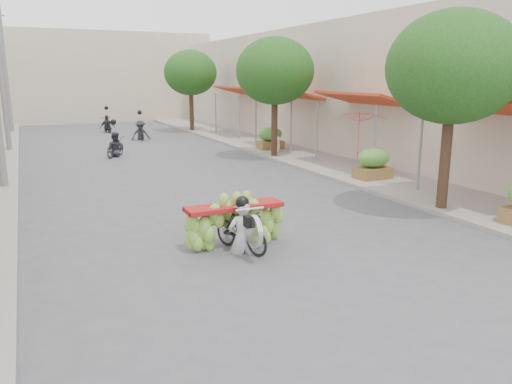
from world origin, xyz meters
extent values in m
plane|color=#505055|center=(0.00, 0.00, 0.00)|extent=(120.00, 120.00, 0.00)
cube|color=gray|center=(7.00, 15.00, 0.06)|extent=(4.00, 60.00, 0.12)
cube|color=#C0B29F|center=(12.00, 14.00, 3.00)|extent=(8.00, 40.00, 6.00)
cube|color=#AC3216|center=(7.12, 4.00, 2.75)|extent=(1.77, 4.20, 0.53)
cylinder|color=slate|center=(6.30, 5.90, 1.27)|extent=(0.08, 0.08, 2.55)
cube|color=#AC3216|center=(7.12, 10.00, 2.75)|extent=(1.77, 4.20, 0.53)
cylinder|color=slate|center=(6.30, 8.10, 1.27)|extent=(0.08, 0.08, 2.55)
cylinder|color=slate|center=(6.30, 11.90, 1.27)|extent=(0.08, 0.08, 2.55)
cube|color=#AC3216|center=(7.12, 16.00, 2.75)|extent=(1.77, 4.20, 0.53)
cylinder|color=slate|center=(6.30, 14.10, 1.27)|extent=(0.08, 0.08, 2.55)
cylinder|color=slate|center=(6.30, 17.90, 1.27)|extent=(0.08, 0.08, 2.55)
cube|color=#AC3216|center=(7.12, 22.00, 2.75)|extent=(1.77, 4.20, 0.53)
cylinder|color=slate|center=(6.30, 20.10, 1.27)|extent=(0.08, 0.08, 2.55)
cylinder|color=slate|center=(6.30, 23.90, 1.27)|extent=(0.08, 0.08, 2.55)
cube|color=#C2B599|center=(0.00, 38.00, 3.50)|extent=(20.00, 6.00, 7.00)
cylinder|color=slate|center=(-5.40, 21.00, 4.00)|extent=(0.24, 0.24, 8.00)
cylinder|color=slate|center=(-5.40, 30.00, 4.00)|extent=(0.24, 0.24, 8.00)
cylinder|color=#3A2719|center=(5.40, 4.00, 1.60)|extent=(0.28, 0.28, 3.20)
ellipsoid|color=#1F4F17|center=(5.40, 4.00, 3.80)|extent=(3.40, 3.40, 2.90)
cylinder|color=#3A2719|center=(5.40, 14.00, 1.60)|extent=(0.28, 0.28, 3.20)
ellipsoid|color=#1F4F17|center=(5.40, 14.00, 3.80)|extent=(3.40, 3.40, 2.90)
cylinder|color=#3A2719|center=(5.40, 26.00, 1.60)|extent=(0.28, 0.28, 3.20)
ellipsoid|color=#1F4F17|center=(5.40, 26.00, 3.80)|extent=(3.40, 3.40, 2.90)
cube|color=brown|center=(6.20, 8.00, 0.37)|extent=(1.20, 0.80, 0.50)
ellipsoid|color=#509337|center=(6.20, 8.00, 0.95)|extent=(1.20, 0.88, 0.66)
cube|color=brown|center=(6.20, 16.00, 0.37)|extent=(1.20, 0.80, 0.50)
ellipsoid|color=#509337|center=(6.20, 16.00, 0.95)|extent=(1.20, 0.88, 0.66)
imported|color=black|center=(-0.75, 3.39, 0.46)|extent=(0.94, 1.64, 0.93)
cylinder|color=silver|center=(-0.75, 2.74, 0.62)|extent=(0.10, 0.66, 0.66)
cube|color=black|center=(-0.75, 2.84, 0.80)|extent=(0.28, 0.22, 0.22)
cylinder|color=silver|center=(-0.75, 2.94, 1.02)|extent=(0.60, 0.05, 0.05)
cube|color=maroon|center=(-0.75, 3.74, 0.88)|extent=(2.10, 0.55, 0.10)
imported|color=silver|center=(-0.75, 3.34, 1.10)|extent=(0.58, 0.43, 1.60)
sphere|color=black|center=(-0.75, 3.31, 1.87)|extent=(0.28, 0.28, 0.28)
imported|color=red|center=(5.85, 8.36, 2.46)|extent=(2.40, 2.40, 1.72)
imported|color=white|center=(5.99, 14.98, 0.88)|extent=(0.87, 0.82, 1.53)
imported|color=black|center=(-0.99, 17.37, 0.44)|extent=(1.35, 1.64, 0.89)
imported|color=#2A2C33|center=(-0.99, 17.37, 1.12)|extent=(0.93, 0.84, 1.65)
sphere|color=black|center=(-0.99, 17.37, 1.58)|extent=(0.26, 0.26, 0.26)
imported|color=black|center=(1.37, 22.98, 0.53)|extent=(0.56, 1.81, 1.06)
imported|color=#2A2C33|center=(1.37, 22.98, 1.12)|extent=(1.07, 0.58, 1.65)
sphere|color=black|center=(1.37, 22.98, 1.58)|extent=(0.26, 0.26, 0.26)
imported|color=black|center=(0.27, 27.92, 0.48)|extent=(0.75, 1.73, 0.95)
imported|color=#2A2C33|center=(0.27, 27.92, 1.12)|extent=(1.00, 0.62, 1.65)
sphere|color=black|center=(0.27, 27.92, 1.58)|extent=(0.26, 0.26, 0.26)
camera|label=1|loc=(-4.62, -5.73, 3.58)|focal=35.00mm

